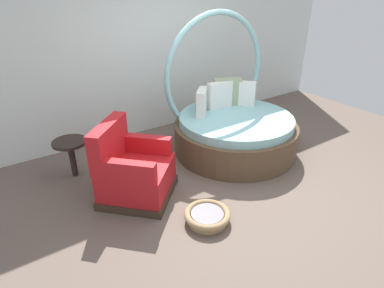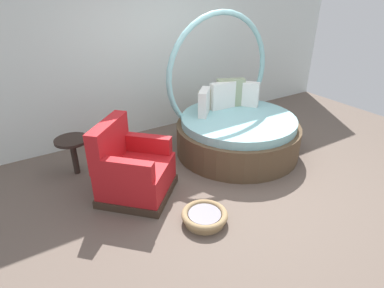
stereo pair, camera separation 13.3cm
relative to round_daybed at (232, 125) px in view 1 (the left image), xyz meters
The scene contains 6 objects.
ground_plane 1.08m from the round_daybed, 131.00° to the right, with size 8.00×8.00×0.02m, color #66564C.
back_wall 1.94m from the round_daybed, 114.37° to the left, with size 8.00×0.12×3.03m, color silver.
round_daybed is the anchor object (origin of this frame).
red_armchair 1.81m from the round_daybed, behind, with size 1.13×1.13×0.94m.
pet_basket 1.82m from the round_daybed, 138.82° to the right, with size 0.51×0.51×0.13m.
side_table 2.34m from the round_daybed, 165.25° to the left, with size 0.44×0.44×0.52m.
Camera 1 is at (-2.39, -2.61, 2.37)m, focal length 30.00 mm.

